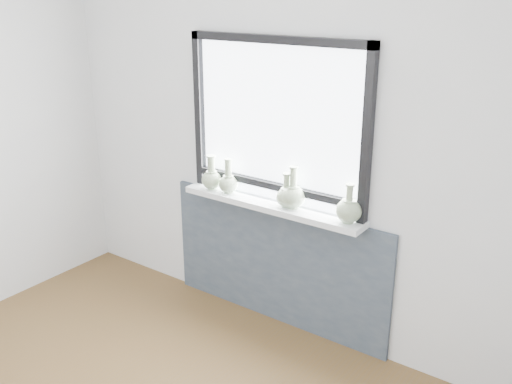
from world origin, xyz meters
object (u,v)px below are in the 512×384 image
Objects in this scene: vase_a at (212,178)px; vase_e at (349,210)px; vase_d at (293,195)px; vase_b at (228,182)px; windowsill at (270,205)px; vase_c at (286,196)px.

vase_e is (1.04, 0.01, 0.00)m from vase_a.
vase_d reaches higher than vase_e.
vase_d is (0.51, 0.02, 0.01)m from vase_b.
vase_b is (0.14, 0.00, -0.00)m from vase_a.
vase_e is at bearing -1.31° from vase_d.
vase_b reaches higher than windowsill.
vase_c is at bearing 1.51° from vase_b.
vase_d is at bearing 178.69° from vase_e.
vase_e is at bearing 0.56° from vase_b.
vase_c is at bearing 179.57° from vase_e.
vase_a is 0.65m from vase_d.
vase_a is 1.08× the size of vase_c.
vase_c is (0.60, 0.02, -0.01)m from vase_a.
windowsill is 0.35m from vase_b.
vase_a is 0.87× the size of vase_d.
windowsill is 0.15m from vase_c.
windowsill is at bearing -178.02° from vase_c.
vase_d is at bearing 2.02° from vase_b.
vase_d reaches higher than windowsill.
windowsill is 5.97× the size of vase_c.
vase_a is at bearing -178.03° from vase_d.
vase_e is at bearing 0.74° from vase_a.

